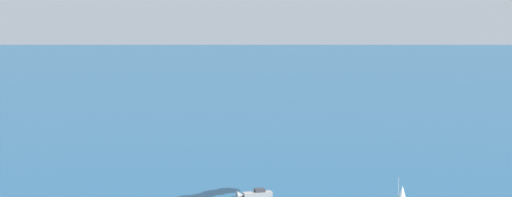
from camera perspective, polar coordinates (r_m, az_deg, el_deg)
The scene contains 1 object.
motorboat_outer_ring_e at distance 174.79m, azimuth -0.25°, elevation -7.08°, with size 7.42×7.00×2.36m.
Camera 1 is at (-53.16, 106.43, 41.24)m, focal length 54.12 mm.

